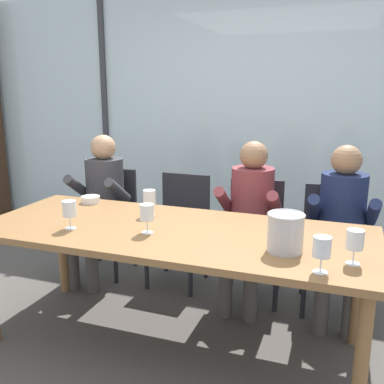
% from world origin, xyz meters
% --- Properties ---
extents(ground, '(14.00, 14.00, 0.00)m').
position_xyz_m(ground, '(0.00, 1.00, 0.00)').
color(ground, '#4C4742').
extents(window_glass_panel, '(7.60, 0.03, 2.60)m').
position_xyz_m(window_glass_panel, '(0.00, 2.17, 1.30)').
color(window_glass_panel, silver).
rests_on(window_glass_panel, ground).
extents(window_mullion_left, '(0.06, 0.06, 2.60)m').
position_xyz_m(window_mullion_left, '(-1.71, 2.15, 1.30)').
color(window_mullion_left, '#38383D').
rests_on(window_mullion_left, ground).
extents(hillside_vineyard, '(13.60, 2.40, 1.96)m').
position_xyz_m(hillside_vineyard, '(0.00, 5.84, 0.98)').
color(hillside_vineyard, '#386633').
rests_on(hillside_vineyard, ground).
extents(dining_table, '(2.40, 0.95, 0.77)m').
position_xyz_m(dining_table, '(0.00, 0.00, 0.69)').
color(dining_table, olive).
rests_on(dining_table, ground).
extents(chair_near_curtain, '(0.46, 0.46, 0.90)m').
position_xyz_m(chair_near_curtain, '(-0.98, 0.92, 0.53)').
color(chair_near_curtain, '#232328').
rests_on(chair_near_curtain, ground).
extents(chair_left_of_center, '(0.45, 0.45, 0.90)m').
position_xyz_m(chair_left_of_center, '(-0.29, 0.91, 0.53)').
color(chair_left_of_center, '#232328').
rests_on(chair_left_of_center, ground).
extents(chair_center, '(0.48, 0.48, 0.90)m').
position_xyz_m(chair_center, '(0.33, 0.88, 0.53)').
color(chair_center, '#232328').
rests_on(chair_center, ground).
extents(chair_right_of_center, '(0.49, 0.49, 0.90)m').
position_xyz_m(chair_right_of_center, '(0.91, 0.89, 0.53)').
color(chair_right_of_center, '#232328').
rests_on(chair_right_of_center, ground).
extents(person_charcoal_jacket, '(0.46, 0.61, 1.22)m').
position_xyz_m(person_charcoal_jacket, '(-0.96, 0.75, 0.70)').
color(person_charcoal_jacket, '#38383D').
rests_on(person_charcoal_jacket, ground).
extents(person_maroon_top, '(0.46, 0.61, 1.22)m').
position_xyz_m(person_maroon_top, '(0.31, 0.75, 0.70)').
color(person_maroon_top, brown).
rests_on(person_maroon_top, ground).
extents(person_navy_polo, '(0.47, 0.62, 1.22)m').
position_xyz_m(person_navy_polo, '(0.96, 0.75, 0.70)').
color(person_navy_polo, '#192347').
rests_on(person_navy_polo, ground).
extents(ice_bucket_primary, '(0.20, 0.20, 0.21)m').
position_xyz_m(ice_bucket_primary, '(0.69, -0.14, 0.87)').
color(ice_bucket_primary, '#B7B7BC').
rests_on(ice_bucket_primary, dining_table).
extents(tasting_bowl, '(0.14, 0.14, 0.05)m').
position_xyz_m(tasting_bowl, '(-0.80, 0.36, 0.79)').
color(tasting_bowl, silver).
rests_on(tasting_bowl, dining_table).
extents(wine_glass_by_left_taster, '(0.08, 0.08, 0.17)m').
position_xyz_m(wine_glass_by_left_taster, '(-0.25, 0.21, 0.88)').
color(wine_glass_by_left_taster, silver).
rests_on(wine_glass_by_left_taster, dining_table).
extents(wine_glass_near_bucket, '(0.08, 0.08, 0.17)m').
position_xyz_m(wine_glass_near_bucket, '(-0.11, -0.12, 0.88)').
color(wine_glass_near_bucket, silver).
rests_on(wine_glass_near_bucket, dining_table).
extents(wine_glass_center_pour, '(0.08, 0.08, 0.17)m').
position_xyz_m(wine_glass_center_pour, '(-0.58, -0.20, 0.89)').
color(wine_glass_center_pour, silver).
rests_on(wine_glass_center_pour, dining_table).
extents(wine_glass_by_right_taster, '(0.08, 0.08, 0.17)m').
position_xyz_m(wine_glass_by_right_taster, '(0.88, -0.36, 0.88)').
color(wine_glass_by_right_taster, silver).
rests_on(wine_glass_by_right_taster, dining_table).
extents(wine_glass_spare_empty, '(0.08, 0.08, 0.17)m').
position_xyz_m(wine_glass_spare_empty, '(1.03, -0.20, 0.89)').
color(wine_glass_spare_empty, silver).
rests_on(wine_glass_spare_empty, dining_table).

